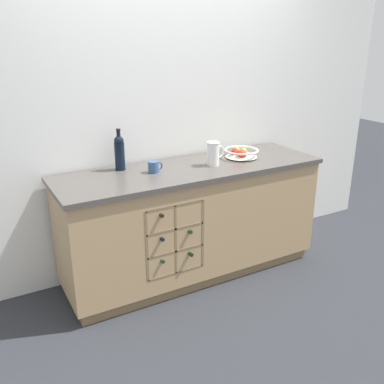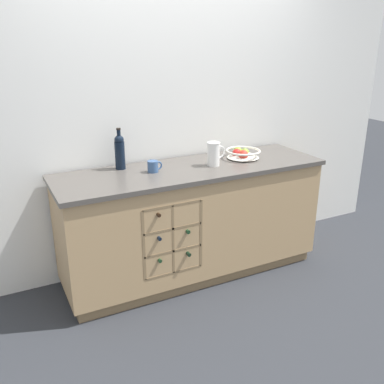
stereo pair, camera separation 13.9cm
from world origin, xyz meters
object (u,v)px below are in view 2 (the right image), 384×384
Objects in this scene: fruit_bowl at (242,153)px; standing_wine_bottle at (120,151)px; white_pitcher at (214,153)px; ceramic_mug at (153,166)px.

fruit_bowl is 1.00m from standing_wine_bottle.
standing_wine_bottle is at bearing 170.26° from fruit_bowl.
white_pitcher is 0.49m from ceramic_mug.
standing_wine_bottle is at bearing 160.44° from white_pitcher.
ceramic_mug is (-0.79, -0.02, -0.00)m from fruit_bowl.
standing_wine_bottle reaches higher than fruit_bowl.
standing_wine_bottle is (-0.99, 0.17, 0.09)m from fruit_bowl.
standing_wine_bottle is at bearing 135.88° from ceramic_mug.
ceramic_mug is (-0.48, 0.05, -0.05)m from white_pitcher.
fruit_bowl is 0.32m from white_pitcher.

